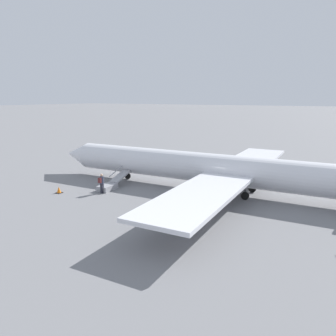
% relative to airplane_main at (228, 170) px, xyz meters
% --- Properties ---
extents(ground_plane, '(600.00, 600.00, 0.00)m').
position_rel_airplane_main_xyz_m(ground_plane, '(1.02, 0.05, -2.08)').
color(ground_plane, slate).
extents(airplane_main, '(35.94, 27.58, 6.97)m').
position_rel_airplane_main_xyz_m(airplane_main, '(0.00, 0.00, 0.00)').
color(airplane_main, silver).
rests_on(airplane_main, ground).
extents(boarding_stairs, '(1.21, 4.06, 1.72)m').
position_rel_airplane_main_xyz_m(boarding_stairs, '(9.69, 4.31, -1.70)').
color(boarding_stairs, '#99999E').
rests_on(boarding_stairs, ground).
extents(passenger, '(0.36, 0.55, 1.74)m').
position_rel_airplane_main_xyz_m(passenger, '(9.44, 5.68, -1.07)').
color(passenger, '#23232D').
rests_on(passenger, ground).
extents(traffic_cone_near_stairs, '(0.52, 0.52, 0.57)m').
position_rel_airplane_main_xyz_m(traffic_cone_near_stairs, '(12.74, 7.57, -1.81)').
color(traffic_cone_near_stairs, black).
rests_on(traffic_cone_near_stairs, ground).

